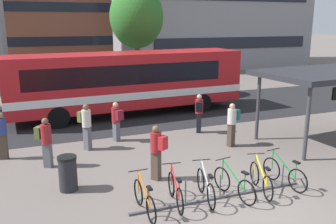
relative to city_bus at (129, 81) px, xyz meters
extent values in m
plane|color=#6B605B|center=(0.04, -10.67, -1.78)|extent=(200.00, 200.00, 0.00)
cube|color=#232326|center=(0.04, 0.00, -1.77)|extent=(80.00, 7.20, 0.01)
cube|color=red|center=(-0.06, 0.00, 0.07)|extent=(12.09, 3.04, 2.70)
cube|color=white|center=(-0.06, 0.00, -0.58)|extent=(12.12, 3.06, 0.36)
cube|color=black|center=(5.38, 0.22, 1.20)|extent=(1.09, 2.33, 0.40)
cube|color=black|center=(5.91, 0.24, 0.34)|extent=(0.17, 2.19, 1.40)
cube|color=black|center=(-0.41, 1.23, 0.48)|extent=(9.83, 0.46, 0.97)
cube|color=black|center=(-0.31, -1.26, 0.48)|extent=(9.83, 0.46, 0.97)
cylinder|color=black|center=(3.61, 1.30, -1.28)|extent=(1.01, 0.34, 1.00)
cylinder|color=black|center=(3.70, -1.00, -1.28)|extent=(1.01, 0.34, 1.00)
cylinder|color=black|center=(-3.83, 1.00, -1.28)|extent=(1.01, 0.34, 1.00)
cylinder|color=black|center=(-3.73, -1.31, -1.28)|extent=(1.01, 0.34, 1.00)
cube|color=#47474C|center=(-0.33, -10.06, -1.75)|extent=(5.18, 0.15, 0.06)
cylinder|color=#47474C|center=(-2.40, -10.03, -1.43)|extent=(0.04, 0.04, 0.70)
cylinder|color=#47474C|center=(-1.37, -10.04, -1.43)|extent=(0.04, 0.04, 0.70)
cylinder|color=#47474C|center=(-0.33, -10.06, -1.43)|extent=(0.04, 0.04, 0.70)
cylinder|color=#47474C|center=(0.70, -10.07, -1.43)|extent=(0.04, 0.04, 0.70)
cylinder|color=#47474C|center=(1.74, -10.08, -1.43)|extent=(0.04, 0.04, 0.70)
torus|color=black|center=(-2.51, -9.54, -1.42)|extent=(0.05, 0.70, 0.70)
torus|color=black|center=(-2.51, -10.56, -1.42)|extent=(0.05, 0.70, 0.70)
cube|color=orange|center=(-2.51, -10.03, -1.11)|extent=(0.03, 0.92, 0.58)
cylinder|color=orange|center=(-2.51, -10.46, -1.16)|extent=(0.03, 0.03, 0.55)
cube|color=black|center=(-2.51, -10.46, -0.90)|extent=(0.10, 0.22, 0.05)
cylinder|color=orange|center=(-2.51, -9.56, -1.11)|extent=(0.03, 0.03, 0.65)
cylinder|color=black|center=(-2.51, -9.56, -0.80)|extent=(0.52, 0.03, 0.03)
torus|color=black|center=(-1.52, -9.42, -1.42)|extent=(0.17, 0.70, 0.70)
torus|color=black|center=(-1.69, -10.42, -1.42)|extent=(0.17, 0.70, 0.70)
cube|color=red|center=(-1.60, -9.90, -1.11)|extent=(0.19, 0.91, 0.58)
cylinder|color=red|center=(-1.68, -10.32, -1.16)|extent=(0.03, 0.03, 0.55)
cube|color=black|center=(-1.68, -10.32, -0.90)|extent=(0.14, 0.23, 0.05)
cylinder|color=red|center=(-1.52, -9.44, -1.11)|extent=(0.04, 0.04, 0.65)
cylinder|color=black|center=(-1.52, -9.44, -0.80)|extent=(0.52, 0.12, 0.03)
torus|color=black|center=(-0.64, -9.48, -1.42)|extent=(0.18, 0.70, 0.70)
torus|color=black|center=(-0.84, -10.48, -1.42)|extent=(0.18, 0.70, 0.70)
cube|color=#B7BABF|center=(-0.74, -9.97, -1.11)|extent=(0.21, 0.91, 0.58)
cylinder|color=#B7BABF|center=(-0.82, -10.39, -1.16)|extent=(0.04, 0.04, 0.55)
cube|color=black|center=(-0.82, -10.39, -0.90)|extent=(0.14, 0.24, 0.05)
cylinder|color=#B7BABF|center=(-0.64, -9.50, -1.11)|extent=(0.04, 0.04, 0.65)
cylinder|color=black|center=(-0.64, -9.50, -0.80)|extent=(0.52, 0.13, 0.03)
torus|color=black|center=(-0.03, -9.63, -1.42)|extent=(0.16, 0.70, 0.70)
torus|color=black|center=(0.14, -10.64, -1.42)|extent=(0.16, 0.70, 0.70)
cube|color=#1E7F38|center=(0.05, -10.11, -1.11)|extent=(0.19, 0.91, 0.58)
cylinder|color=#1E7F38|center=(0.12, -10.54, -1.16)|extent=(0.03, 0.03, 0.55)
cube|color=black|center=(0.12, -10.54, -0.90)|extent=(0.14, 0.23, 0.05)
cylinder|color=#1E7F38|center=(-0.03, -9.65, -1.11)|extent=(0.04, 0.04, 0.65)
cylinder|color=black|center=(-0.03, -9.65, -0.80)|extent=(0.52, 0.12, 0.03)
torus|color=black|center=(1.07, -9.64, -1.42)|extent=(0.22, 0.69, 0.70)
torus|color=black|center=(0.82, -10.63, -1.42)|extent=(0.22, 0.69, 0.70)
cube|color=yellow|center=(0.95, -10.11, -1.11)|extent=(0.26, 0.90, 0.58)
cylinder|color=yellow|center=(0.84, -10.53, -1.16)|extent=(0.04, 0.04, 0.55)
cube|color=black|center=(0.84, -10.53, -0.90)|extent=(0.15, 0.24, 0.05)
cylinder|color=yellow|center=(1.07, -9.66, -1.11)|extent=(0.04, 0.04, 0.65)
cylinder|color=black|center=(1.07, -9.66, -0.80)|extent=(0.51, 0.16, 0.03)
torus|color=black|center=(1.76, -9.53, -1.42)|extent=(0.14, 0.70, 0.70)
torus|color=black|center=(1.90, -10.54, -1.42)|extent=(0.14, 0.70, 0.70)
cube|color=#1E7F38|center=(1.83, -10.02, -1.11)|extent=(0.16, 0.92, 0.58)
cylinder|color=#1E7F38|center=(1.89, -10.44, -1.16)|extent=(0.03, 0.03, 0.55)
cube|color=black|center=(1.89, -10.44, -0.90)|extent=(0.13, 0.23, 0.05)
cylinder|color=#1E7F38|center=(1.76, -9.55, -1.11)|extent=(0.04, 0.04, 0.65)
cylinder|color=black|center=(1.76, -9.55, -0.80)|extent=(0.52, 0.10, 0.03)
cylinder|color=#38383D|center=(3.85, -8.62, -0.44)|extent=(0.15, 0.15, 2.67)
cylinder|color=#38383D|center=(3.68, -6.02, -0.44)|extent=(0.15, 0.15, 2.67)
cube|color=#28282D|center=(6.29, -7.15, 0.99)|extent=(6.08, 3.80, 0.20)
cube|color=#47382D|center=(-5.93, -4.60, -1.32)|extent=(0.31, 0.27, 0.91)
cylinder|color=navy|center=(-5.93, -4.60, -0.58)|extent=(0.42, 0.42, 0.57)
sphere|color=#936B4C|center=(-5.93, -4.60, -0.19)|extent=(0.22, 0.22, 0.22)
cube|color=black|center=(1.89, -4.29, -1.34)|extent=(0.30, 0.32, 0.87)
cylinder|color=maroon|center=(1.89, -4.29, -0.60)|extent=(0.46, 0.46, 0.61)
sphere|color=tan|center=(1.89, -4.29, -0.18)|extent=(0.22, 0.22, 0.22)
cube|color=black|center=(1.77, -4.52, -0.57)|extent=(0.33, 0.29, 0.40)
cube|color=#47382D|center=(2.25, -6.38, -1.32)|extent=(0.32, 0.28, 0.90)
cylinder|color=beige|center=(2.25, -6.38, -0.58)|extent=(0.44, 0.44, 0.58)
sphere|color=tan|center=(2.25, -6.38, -0.18)|extent=(0.22, 0.22, 0.22)
cube|color=#197075|center=(2.49, -6.28, -0.55)|extent=(0.27, 0.33, 0.40)
cube|color=#565660|center=(-1.74, -4.08, -1.37)|extent=(0.28, 0.31, 0.80)
cylinder|color=maroon|center=(-1.74, -4.08, -0.68)|extent=(0.43, 0.43, 0.59)
sphere|color=tan|center=(-1.74, -4.08, -0.27)|extent=(0.22, 0.22, 0.22)
cube|color=maroon|center=(-1.65, -4.33, -0.65)|extent=(0.32, 0.26, 0.40)
cube|color=#47382D|center=(-1.53, -8.23, -1.33)|extent=(0.31, 0.33, 0.90)
cylinder|color=maroon|center=(-1.53, -8.23, -0.57)|extent=(0.47, 0.47, 0.61)
sphere|color=brown|center=(-1.53, -8.23, -0.15)|extent=(0.22, 0.22, 0.22)
cube|color=#B21E23|center=(-1.39, -8.44, -0.54)|extent=(0.33, 0.30, 0.40)
cube|color=#565660|center=(-4.54, -5.95, -1.36)|extent=(0.33, 0.31, 0.83)
cylinder|color=maroon|center=(-4.54, -5.95, -0.62)|extent=(0.47, 0.47, 0.64)
sphere|color=brown|center=(-4.54, -5.95, -0.19)|extent=(0.22, 0.22, 0.22)
cube|color=#56602D|center=(-4.76, -5.82, -0.59)|extent=(0.30, 0.33, 0.40)
cube|color=#565660|center=(-3.01, -4.72, -1.32)|extent=(0.31, 0.33, 0.91)
cylinder|color=beige|center=(-3.01, -4.72, -0.54)|extent=(0.47, 0.47, 0.64)
sphere|color=brown|center=(-3.01, -4.72, -0.12)|extent=(0.22, 0.22, 0.22)
cube|color=#56602D|center=(-3.16, -4.50, -0.51)|extent=(0.33, 0.31, 0.40)
cylinder|color=#232328|center=(-4.13, -7.97, -1.30)|extent=(0.52, 0.52, 0.95)
cylinder|color=black|center=(-4.13, -7.97, -0.79)|extent=(0.55, 0.55, 0.08)
cylinder|color=brown|center=(1.87, 4.63, -0.10)|extent=(0.32, 0.32, 3.35)
ellipsoid|color=#2D7028|center=(1.87, 4.63, 3.24)|extent=(3.36, 3.36, 3.93)
cube|color=black|center=(14.38, 13.13, 0.91)|extent=(16.69, 0.06, 1.10)
cube|color=brown|center=(-1.17, 33.77, 4.21)|extent=(19.10, 10.55, 11.96)
cube|color=black|center=(-1.17, 28.47, 0.62)|extent=(16.81, 0.06, 1.10)
cube|color=black|center=(-1.17, 28.47, 4.60)|extent=(16.81, 0.06, 1.10)
camera|label=1|loc=(-5.08, -18.10, 2.98)|focal=39.22mm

